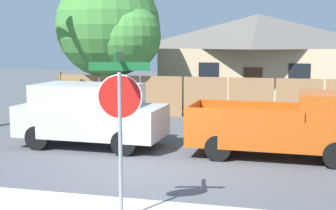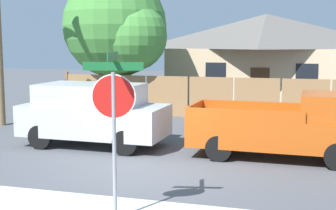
% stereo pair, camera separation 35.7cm
% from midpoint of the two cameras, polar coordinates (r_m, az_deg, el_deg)
% --- Properties ---
extents(ground_plane, '(80.00, 80.00, 0.00)m').
position_cam_midpoint_polar(ground_plane, '(11.76, -1.69, -8.14)').
color(ground_plane, '#4C4F54').
extents(wooden_fence, '(15.59, 0.12, 1.85)m').
position_cam_midpoint_polar(wooden_fence, '(19.84, 8.49, 0.82)').
color(wooden_fence, '#997047').
rests_on(wooden_fence, ground).
extents(house, '(10.34, 7.21, 4.73)m').
position_cam_midpoint_polar(house, '(26.22, 12.19, 5.83)').
color(house, beige).
rests_on(house, ground).
extents(oak_tree, '(5.00, 4.76, 6.33)m').
position_cam_midpoint_polar(oak_tree, '(21.74, -5.57, 9.29)').
color(oak_tree, brown).
rests_on(oak_tree, ground).
extents(red_suv, '(4.50, 2.08, 1.94)m').
position_cam_midpoint_polar(red_suv, '(14.59, -8.38, -0.96)').
color(red_suv, '#B7B7BC').
rests_on(red_suv, ground).
extents(orange_pickup, '(4.96, 2.08, 1.84)m').
position_cam_midpoint_polar(orange_pickup, '(13.35, 15.14, -2.62)').
color(orange_pickup, '#B74C14').
rests_on(orange_pickup, ground).
extents(stop_sign, '(1.06, 0.95, 3.04)m').
position_cam_midpoint_polar(stop_sign, '(8.31, -5.42, -0.16)').
color(stop_sign, gray).
rests_on(stop_sign, ground).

